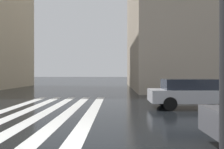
# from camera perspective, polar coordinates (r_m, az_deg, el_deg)

# --- Properties ---
(ground_plane) EXTENTS (220.00, 220.00, 0.00)m
(ground_plane) POSITION_cam_1_polar(r_m,az_deg,el_deg) (6.37, -9.22, -15.05)
(ground_plane) COLOR black
(zebra_crossing) EXTENTS (13.00, 4.50, 0.01)m
(zebra_crossing) POSITION_cam_1_polar(r_m,az_deg,el_deg) (10.63, -15.87, -8.84)
(zebra_crossing) COLOR silver
(zebra_crossing) RESTS_ON ground_plane
(car_silver) EXTENTS (1.85, 4.10, 1.41)m
(car_silver) POSITION_cam_1_polar(r_m,az_deg,el_deg) (12.16, 18.43, -4.12)
(car_silver) COLOR #B7B7BC
(car_silver) RESTS_ON ground_plane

